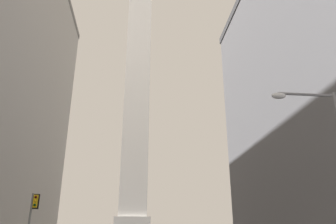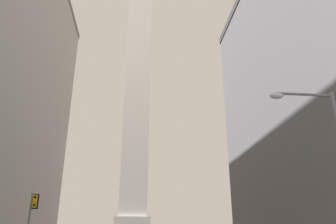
{
  "view_description": "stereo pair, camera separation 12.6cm",
  "coord_description": "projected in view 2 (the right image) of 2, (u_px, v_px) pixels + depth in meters",
  "views": [
    {
      "loc": [
        0.27,
        -1.24,
        1.95
      ],
      "look_at": [
        6.56,
        61.34,
        26.36
      ],
      "focal_mm": 35.0,
      "sensor_mm": 36.0,
      "label": 1
    },
    {
      "loc": [
        0.4,
        -1.25,
        1.95
      ],
      "look_at": [
        6.56,
        61.34,
        26.36
      ],
      "focal_mm": 35.0,
      "sensor_mm": 36.0,
      "label": 2
    }
  ],
  "objects": [
    {
      "name": "traffic_light_mid_left",
      "position": [
        31.0,
        216.0,
        28.79
      ],
      "size": [
        0.76,
        0.52,
        5.78
      ],
      "color": "slate",
      "rests_on": "ground_plane"
    },
    {
      "name": "street_lamp",
      "position": [
        334.0,
        160.0,
        13.64
      ],
      "size": [
        3.02,
        0.36,
        8.13
      ],
      "color": "slate",
      "rests_on": "ground_plane"
    },
    {
      "name": "obelisk",
      "position": [
        137.0,
        87.0,
        85.75
      ],
      "size": [
        7.89,
        7.89,
        81.29
      ],
      "color": "silver",
      "rests_on": "ground_plane"
    }
  ]
}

